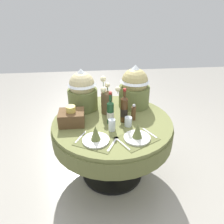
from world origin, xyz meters
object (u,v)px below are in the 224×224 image
object	(u,v)px
wine_bottle_centre	(110,112)
gift_tub_back_left	(82,88)
place_setting_left	(96,137)
gift_tub_back_right	(135,85)
wine_bottle_left	(124,109)
tumbler_mid	(112,125)
dining_table	(112,131)
tumbler_near_right	(128,122)
place_setting_right	(137,134)
woven_basket_side_left	(72,117)
pepper_mill	(134,113)
flower_vase	(107,99)

from	to	relation	value
wine_bottle_centre	gift_tub_back_left	xyz separation A→B (m)	(-0.28, 0.36, 0.12)
place_setting_left	gift_tub_back_right	bearing A→B (deg)	55.04
wine_bottle_left	tumbler_mid	size ratio (longest dim) A/B	3.02
place_setting_left	wine_bottle_left	xyz separation A→B (m)	(0.30, 0.32, 0.09)
dining_table	tumbler_near_right	xyz separation A→B (m)	(0.15, -0.12, 0.19)
wine_bottle_left	gift_tub_back_right	size ratio (longest dim) A/B	0.73
tumbler_near_right	place_setting_right	bearing A→B (deg)	-79.63
gift_tub_back_left	woven_basket_side_left	size ratio (longest dim) A/B	1.87
tumbler_near_right	pepper_mill	distance (m)	0.14
dining_table	woven_basket_side_left	world-z (taller)	woven_basket_side_left
flower_vase	woven_basket_side_left	bearing A→B (deg)	-151.10
flower_vase	gift_tub_back_right	world-z (taller)	gift_tub_back_right
tumbler_near_right	tumbler_mid	size ratio (longest dim) A/B	0.79
place_setting_right	woven_basket_side_left	bearing A→B (deg)	151.58
gift_tub_back_left	gift_tub_back_right	bearing A→B (deg)	0.84
flower_vase	woven_basket_side_left	xyz separation A→B (m)	(-0.37, -0.20, -0.08)
wine_bottle_left	tumbler_mid	xyz separation A→B (m)	(-0.14, -0.16, -0.08)
flower_vase	place_setting_left	bearing A→B (deg)	-105.06
dining_table	pepper_mill	bearing A→B (deg)	-2.32
place_setting_right	wine_bottle_left	distance (m)	0.34
dining_table	woven_basket_side_left	xyz separation A→B (m)	(-0.41, -0.03, 0.21)
dining_table	flower_vase	xyz separation A→B (m)	(-0.04, 0.18, 0.30)
dining_table	tumbler_mid	xyz separation A→B (m)	(-0.02, -0.19, 0.20)
dining_table	wine_bottle_centre	xyz separation A→B (m)	(-0.02, -0.05, 0.27)
gift_tub_back_right	tumbler_near_right	bearing A→B (deg)	-107.60
gift_tub_back_left	gift_tub_back_right	world-z (taller)	gift_tub_back_right
tumbler_near_right	woven_basket_side_left	xyz separation A→B (m)	(-0.56, 0.09, 0.03)
tumbler_near_right	gift_tub_back_right	xyz separation A→B (m)	(0.14, 0.44, 0.21)
dining_table	pepper_mill	distance (m)	0.31
flower_vase	tumbler_near_right	size ratio (longest dim) A/B	4.15
place_setting_right	wine_bottle_centre	distance (m)	0.38
place_setting_left	tumbler_mid	bearing A→B (deg)	45.83
place_setting_right	gift_tub_back_left	world-z (taller)	gift_tub_back_left
dining_table	place_setting_right	xyz separation A→B (m)	(0.19, -0.35, 0.19)
wine_bottle_left	pepper_mill	distance (m)	0.12
pepper_mill	flower_vase	bearing A→B (deg)	144.41
woven_basket_side_left	dining_table	bearing A→B (deg)	3.77
flower_vase	gift_tub_back_right	xyz separation A→B (m)	(0.33, 0.14, 0.10)
flower_vase	gift_tub_back_right	bearing A→B (deg)	23.63
woven_basket_side_left	wine_bottle_left	bearing A→B (deg)	-0.22
wine_bottle_left	gift_tub_back_left	bearing A→B (deg)	140.84
place_setting_right	wine_bottle_centre	xyz separation A→B (m)	(-0.21, 0.30, 0.08)
gift_tub_back_left	wine_bottle_centre	bearing A→B (deg)	-52.66
place_setting_left	place_setting_right	xyz separation A→B (m)	(0.37, -0.00, 0.00)
wine_bottle_left	place_setting_left	bearing A→B (deg)	-132.93
dining_table	place_setting_right	distance (m)	0.44
woven_basket_side_left	wine_bottle_centre	bearing A→B (deg)	-3.72
dining_table	gift_tub_back_right	size ratio (longest dim) A/B	2.58
wine_bottle_centre	tumbler_near_right	distance (m)	0.20
gift_tub_back_right	place_setting_right	bearing A→B (deg)	-98.28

